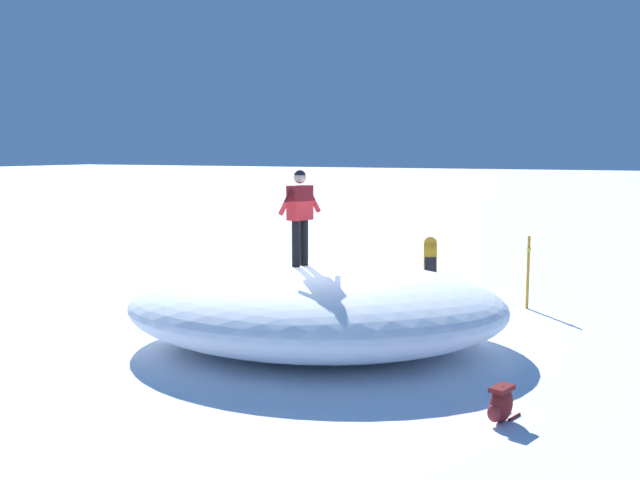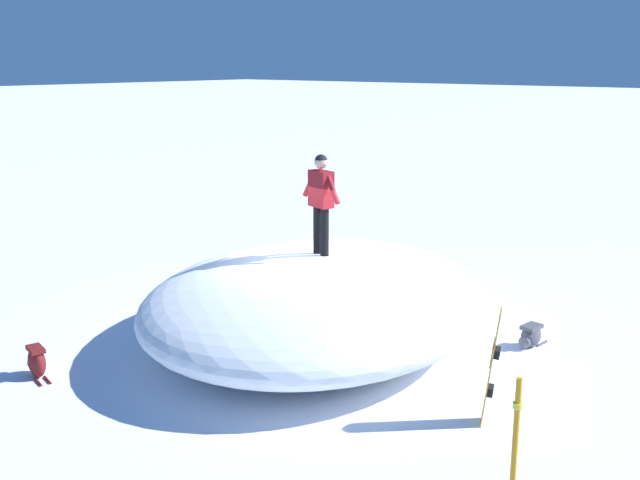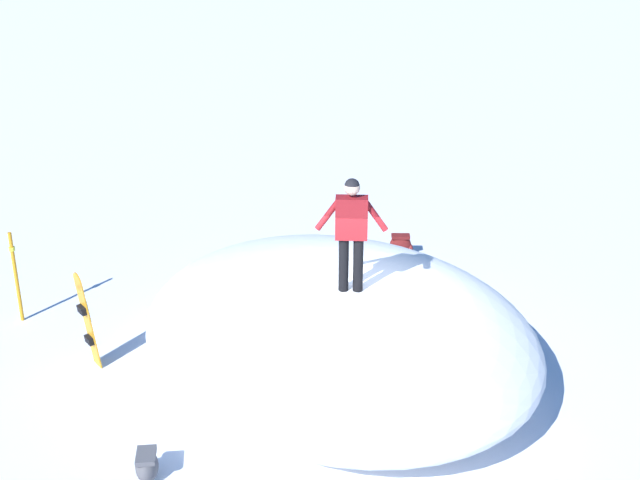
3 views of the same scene
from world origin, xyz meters
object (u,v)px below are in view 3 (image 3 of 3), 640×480
(snowboard_primary_upright, at_px, (86,319))
(trail_marker_pole, at_px, (16,275))
(backpack_far, at_px, (147,465))
(snowboarder_standing, at_px, (351,226))
(backpack_near, at_px, (401,245))

(snowboard_primary_upright, relative_size, trail_marker_pole, 1.00)
(snowboard_primary_upright, height_order, backpack_far, snowboard_primary_upright)
(snowboarder_standing, xyz_separation_m, snowboard_primary_upright, (-3.65, 1.13, -1.55))
(snowboarder_standing, height_order, trail_marker_pole, snowboarder_standing)
(trail_marker_pole, bearing_deg, backpack_far, -68.31)
(snowboard_primary_upright, xyz_separation_m, backpack_far, (0.69, -2.80, -0.61))
(backpack_near, bearing_deg, trail_marker_pole, -171.53)
(backpack_far, bearing_deg, trail_marker_pole, 111.69)
(snowboard_primary_upright, xyz_separation_m, backpack_near, (5.76, 2.82, -0.56))
(snowboarder_standing, height_order, snowboard_primary_upright, snowboarder_standing)
(snowboarder_standing, bearing_deg, snowboard_primary_upright, 162.87)
(snowboarder_standing, relative_size, snowboard_primary_upright, 1.05)
(backpack_near, height_order, trail_marker_pole, trail_marker_pole)
(snowboard_primary_upright, bearing_deg, trail_marker_pole, 122.33)
(snowboarder_standing, distance_m, trail_marker_pole, 5.81)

